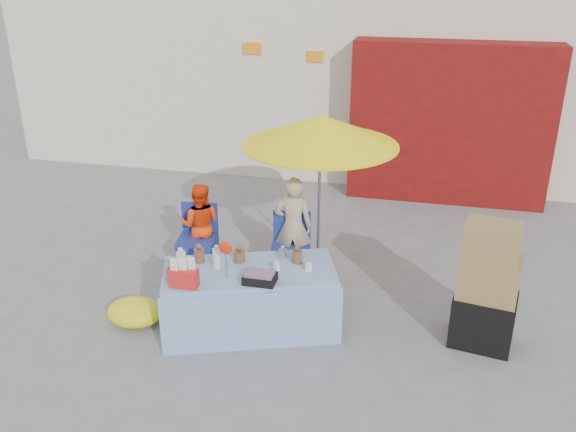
% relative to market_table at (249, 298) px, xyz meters
% --- Properties ---
extents(ground, '(80.00, 80.00, 0.00)m').
position_rel_market_table_xyz_m(ground, '(-0.12, 0.29, -0.37)').
color(ground, slate).
rests_on(ground, ground).
extents(market_table, '(2.08, 1.47, 1.14)m').
position_rel_market_table_xyz_m(market_table, '(0.00, 0.00, 0.00)').
color(market_table, '#83AAD2').
rests_on(market_table, ground).
extents(chair_left, '(0.54, 0.53, 0.85)m').
position_rel_market_table_xyz_m(chair_left, '(-1.06, 1.19, -0.12)').
color(chair_left, navy).
rests_on(chair_left, ground).
extents(chair_right, '(0.54, 0.53, 0.85)m').
position_rel_market_table_xyz_m(chair_right, '(0.19, 1.19, -0.12)').
color(chair_right, navy).
rests_on(chair_right, ground).
extents(vendor_orange, '(0.60, 0.50, 1.13)m').
position_rel_market_table_xyz_m(vendor_orange, '(-1.06, 1.32, 0.19)').
color(vendor_orange, '#FF3F0D').
rests_on(vendor_orange, ground).
extents(vendor_beige, '(0.52, 0.38, 1.33)m').
position_rel_market_table_xyz_m(vendor_beige, '(0.19, 1.32, 0.29)').
color(vendor_beige, tan).
rests_on(vendor_beige, ground).
extents(umbrella, '(1.90, 1.90, 2.09)m').
position_rel_market_table_xyz_m(umbrella, '(0.49, 1.47, 1.52)').
color(umbrella, gray).
rests_on(umbrella, ground).
extents(box_stack, '(0.71, 0.61, 1.39)m').
position_rel_market_table_xyz_m(box_stack, '(2.49, 0.29, 0.27)').
color(box_stack, black).
rests_on(box_stack, ground).
extents(tarp_bundle, '(0.78, 0.70, 0.29)m').
position_rel_market_table_xyz_m(tarp_bundle, '(-1.28, -0.22, -0.23)').
color(tarp_bundle, yellow).
rests_on(tarp_bundle, ground).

